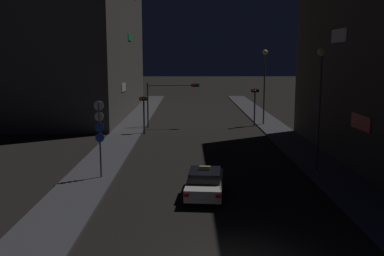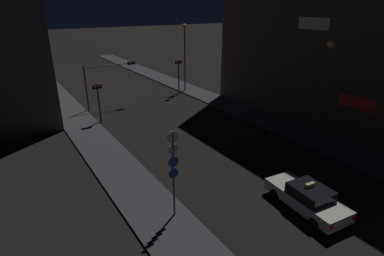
# 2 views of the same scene
# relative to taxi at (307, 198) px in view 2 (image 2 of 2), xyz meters

# --- Properties ---
(sidewalk_left) EXTENTS (2.98, 67.03, 0.13)m
(sidewalk_left) POSITION_rel_taxi_xyz_m (-6.75, 23.76, -0.67)
(sidewalk_left) COLOR #424247
(sidewalk_left) RESTS_ON ground_plane
(sidewalk_right) EXTENTS (2.98, 67.03, 0.13)m
(sidewalk_right) POSITION_rel_taxi_xyz_m (7.91, 23.76, -0.67)
(sidewalk_right) COLOR #424247
(sidewalk_right) RESTS_ON ground_plane
(building_facade_right) EXTENTS (9.44, 22.90, 18.72)m
(building_facade_right) POSITION_rel_taxi_xyz_m (14.07, 8.03, 8.62)
(building_facade_right) COLOR #473D33
(building_facade_right) RESTS_ON ground_plane
(taxi) EXTENTS (2.21, 4.60, 1.62)m
(taxi) POSITION_rel_taxi_xyz_m (0.00, 0.00, 0.00)
(taxi) COLOR silver
(taxi) RESTS_ON ground_plane
(traffic_light_overhead) EXTENTS (5.37, 0.42, 4.60)m
(traffic_light_overhead) POSITION_rel_taxi_xyz_m (-2.77, 22.35, 2.69)
(traffic_light_overhead) COLOR #47474C
(traffic_light_overhead) RESTS_ON ground_plane
(traffic_light_left_kerb) EXTENTS (0.80, 0.42, 3.59)m
(traffic_light_left_kerb) POSITION_rel_taxi_xyz_m (-5.01, 18.39, 1.85)
(traffic_light_left_kerb) COLOR #47474C
(traffic_light_left_kerb) RESTS_ON ground_plane
(traffic_light_right_kerb) EXTENTS (0.80, 0.42, 3.94)m
(traffic_light_right_kerb) POSITION_rel_taxi_xyz_m (6.16, 23.47, 2.07)
(traffic_light_right_kerb) COLOR #47474C
(traffic_light_right_kerb) RESTS_ON ground_plane
(sign_pole_left) EXTENTS (0.57, 0.10, 4.55)m
(sign_pole_left) POSITION_rel_taxi_xyz_m (-6.04, 3.19, 2.12)
(sign_pole_left) COLOR #47474C
(sign_pole_left) RESTS_ON sidewalk_left
(street_lamp_near_block) EXTENTS (0.55, 0.55, 7.64)m
(street_lamp_near_block) POSITION_rel_taxi_xyz_m (7.28, 4.87, 4.75)
(street_lamp_near_block) COLOR #47474C
(street_lamp_near_block) RESTS_ON sidewalk_right
(street_lamp_far_block) EXTENTS (0.55, 0.55, 7.82)m
(street_lamp_far_block) POSITION_rel_taxi_xyz_m (7.17, 23.70, 4.87)
(street_lamp_far_block) COLOR #47474C
(street_lamp_far_block) RESTS_ON sidewalk_right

